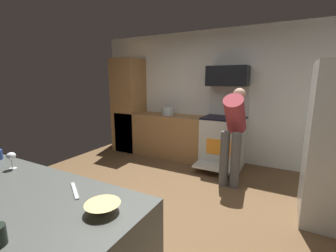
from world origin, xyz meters
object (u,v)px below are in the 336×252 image
Objects in this scene: mixing_bowl_small at (103,208)px; wine_glass_extra at (11,157)px; person_cook at (234,128)px; stock_pot at (168,111)px; microwave at (228,76)px; oven_range at (223,140)px.

wine_glass_extra is at bearing 173.96° from mixing_bowl_small.
stock_pot is at bearing 155.49° from person_cook.
person_cook is (0.32, -0.78, -0.81)m from microwave.
stock_pot is (-1.38, 3.37, 0.06)m from mixing_bowl_small.
mixing_bowl_small is at bearing -87.13° from microwave.
microwave reaches higher than person_cook.
microwave is 3.54m from wine_glass_extra.
mixing_bowl_small is at bearing -87.05° from oven_range.
person_cook is 7.42× the size of mixing_bowl_small.
mixing_bowl_small is (-0.15, -2.67, 0.03)m from person_cook.
microwave is at bearing 3.78° from stock_pot.
wine_glass_extra reaches higher than mixing_bowl_small.
person_cook reaches higher than mixing_bowl_small.
microwave is 2.73× the size of stock_pot.
person_cook reaches higher than wine_glass_extra.
stock_pot reaches higher than wine_glass_extra.
oven_range is 3.39m from mixing_bowl_small.
person_cook is at bearing 86.78° from mixing_bowl_small.
person_cook is 2.68m from mixing_bowl_small.
wine_glass_extra is at bearing -106.52° from oven_range.
oven_range is 1.30m from stock_pot.
oven_range is 2.06× the size of microwave.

